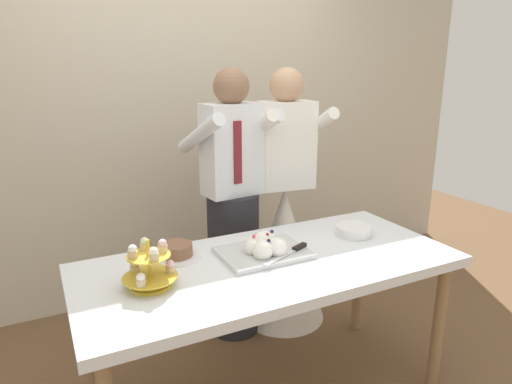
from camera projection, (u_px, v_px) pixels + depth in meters
The scene contains 8 objects.
rear_wall at pixel (175, 98), 3.18m from camera, with size 5.20×0.10×2.90m, color beige.
dessert_table at pixel (270, 275), 2.15m from camera, with size 1.80×0.80×0.78m.
cupcake_stand at pixel (149, 268), 1.86m from camera, with size 0.23×0.23×0.21m.
main_cake_tray at pixel (264, 248), 2.17m from camera, with size 0.43×0.32×0.12m.
plate_stack at pixel (354, 230), 2.45m from camera, with size 0.20×0.20×0.05m.
round_cake at pixel (177, 252), 2.16m from camera, with size 0.24×0.24×0.07m.
person_groom at pixel (233, 221), 2.77m from camera, with size 0.51×0.53×1.66m.
person_bride at pixel (284, 236), 2.96m from camera, with size 0.56×0.56×1.66m.
Camera 1 is at (-0.94, -1.73, 1.66)m, focal length 31.55 mm.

